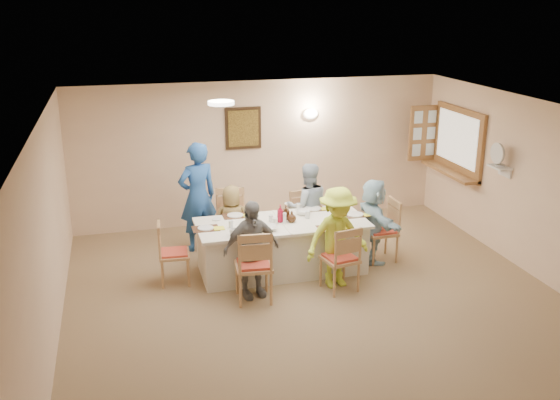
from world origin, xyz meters
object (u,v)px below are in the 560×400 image
object	(u,v)px
chair_back_right	(305,220)
chair_front_left	(253,264)
chair_right_end	(381,230)
diner_back_right	(308,207)
dining_table	(282,246)
diner_front_right	(337,238)
diner_right_end	(373,221)
caregiver	(198,197)
chair_front_right	(340,257)
desk_fan	(499,158)
chair_back_left	(231,223)
diner_front_left	(251,249)
condiment_ketchup	(280,214)
diner_back_left	(232,222)
chair_left_end	(174,253)
serving_hatch	(458,141)

from	to	relation	value
chair_back_right	chair_front_left	bearing A→B (deg)	-131.26
chair_back_right	chair_right_end	world-z (taller)	chair_right_end
chair_front_left	diner_back_right	bearing A→B (deg)	-123.77
dining_table	diner_front_right	size ratio (longest dim) A/B	1.72
diner_right_end	caregiver	size ratio (longest dim) A/B	0.74
dining_table	chair_front_right	size ratio (longest dim) A/B	2.58
desk_fan	diner_back_right	distance (m)	2.98
chair_back_left	diner_front_left	xyz separation A→B (m)	(0.00, -1.48, 0.16)
condiment_ketchup	diner_back_left	bearing A→B (deg)	130.21
diner_front_right	chair_left_end	bearing A→B (deg)	154.57
desk_fan	condiment_ketchup	bearing A→B (deg)	176.17
diner_back_right	diner_front_right	size ratio (longest dim) A/B	0.99
dining_table	chair_front_right	bearing A→B (deg)	-53.13
diner_front_left	caregiver	xyz separation A→B (m)	(-0.45, 1.83, 0.20)
chair_front_left	condiment_ketchup	bearing A→B (deg)	-120.55
chair_front_left	serving_hatch	bearing A→B (deg)	-149.12
dining_table	diner_back_right	size ratio (longest dim) A/B	1.73
chair_back_right	diner_right_end	bearing A→B (deg)	-48.69
chair_front_left	diner_right_end	world-z (taller)	diner_right_end
chair_front_right	chair_right_end	xyz separation A→B (m)	(0.95, 0.80, 0.00)
chair_back_left	condiment_ketchup	distance (m)	1.06
chair_front_right	diner_front_right	distance (m)	0.27
diner_right_end	chair_right_end	bearing A→B (deg)	-91.47
chair_front_right	diner_back_right	distance (m)	1.50
chair_front_left	diner_right_end	distance (m)	2.18
chair_front_right	diner_front_right	xyz separation A→B (m)	(0.00, 0.12, 0.24)
chair_back_right	chair_back_left	bearing A→B (deg)	175.61
chair_left_end	diner_front_left	world-z (taller)	diner_front_left
chair_right_end	caregiver	distance (m)	2.87
diner_front_right	diner_right_end	xyz separation A→B (m)	(0.82, 0.68, -0.07)
desk_fan	diner_back_right	world-z (taller)	desk_fan
chair_right_end	diner_right_end	world-z (taller)	diner_right_end
diner_front_right	chair_front_right	bearing A→B (deg)	-97.88
chair_front_right	caregiver	bearing A→B (deg)	-60.35
diner_front_right	caregiver	distance (m)	2.47
chair_back_right	chair_front_left	distance (m)	2.00
chair_right_end	diner_back_right	bearing A→B (deg)	-126.94
chair_back_right	diner_right_end	xyz separation A→B (m)	(0.82, -0.80, 0.20)
dining_table	chair_back_left	world-z (taller)	chair_back_left
serving_hatch	desk_fan	world-z (taller)	serving_hatch
serving_hatch	desk_fan	xyz separation A→B (m)	(-0.11, -1.35, 0.05)
dining_table	chair_front_left	xyz separation A→B (m)	(-0.60, -0.80, 0.13)
chair_front_right	chair_left_end	xyz separation A→B (m)	(-2.15, 0.80, -0.02)
dining_table	condiment_ketchup	size ratio (longest dim) A/B	9.50
serving_hatch	chair_front_right	distance (m)	3.56
chair_front_right	diner_front_left	world-z (taller)	diner_front_left
chair_back_left	chair_back_right	size ratio (longest dim) A/B	1.14
chair_back_right	diner_back_left	world-z (taller)	diner_back_left
serving_hatch	chair_right_end	size ratio (longest dim) A/B	1.57
serving_hatch	diner_back_right	distance (m)	2.96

